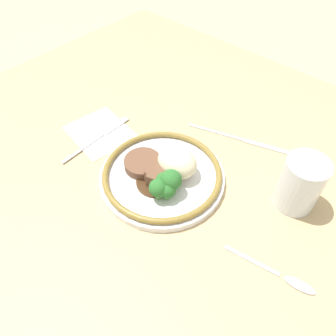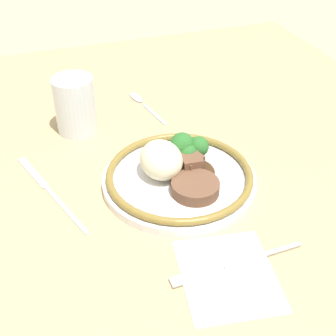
% 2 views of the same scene
% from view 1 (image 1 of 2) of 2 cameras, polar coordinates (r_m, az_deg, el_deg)
% --- Properties ---
extents(ground_plane, '(8.00, 8.00, 0.00)m').
position_cam_1_polar(ground_plane, '(0.69, 0.46, -4.87)').
color(ground_plane, tan).
extents(dining_table, '(1.23, 1.08, 0.05)m').
position_cam_1_polar(dining_table, '(0.67, 0.47, -3.66)').
color(dining_table, tan).
rests_on(dining_table, ground).
extents(napkin, '(0.16, 0.14, 0.00)m').
position_cam_1_polar(napkin, '(0.77, -11.83, 6.05)').
color(napkin, white).
rests_on(napkin, dining_table).
extents(plate, '(0.25, 0.25, 0.07)m').
position_cam_1_polar(plate, '(0.64, -0.77, -1.04)').
color(plate, white).
rests_on(plate, dining_table).
extents(juice_glass, '(0.08, 0.08, 0.11)m').
position_cam_1_polar(juice_glass, '(0.63, 21.87, -2.96)').
color(juice_glass, yellow).
rests_on(juice_glass, dining_table).
extents(fork, '(0.02, 0.19, 0.00)m').
position_cam_1_polar(fork, '(0.76, -11.25, 5.76)').
color(fork, '#B7B7BC').
rests_on(fork, napkin).
extents(knife, '(0.22, 0.08, 0.00)m').
position_cam_1_polar(knife, '(0.75, 12.60, 4.89)').
color(knife, '#B7B7BC').
rests_on(knife, dining_table).
extents(spoon, '(0.15, 0.04, 0.01)m').
position_cam_1_polar(spoon, '(0.58, 20.05, -17.66)').
color(spoon, '#B7B7BC').
rests_on(spoon, dining_table).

